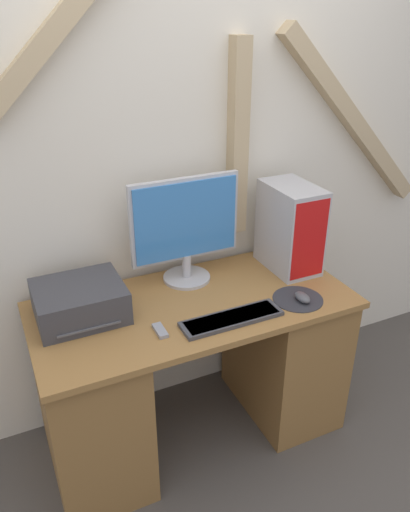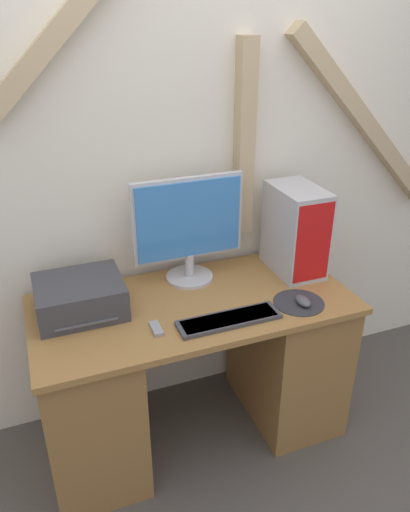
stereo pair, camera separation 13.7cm
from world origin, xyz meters
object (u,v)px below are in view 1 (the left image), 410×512
at_px(mouse, 302,297).
at_px(computer_tower, 290,228).
at_px(monitor, 185,226).
at_px(printer, 80,302).
at_px(keyboard, 232,318).
at_px(remote_control, 160,331).

relative_size(mouse, computer_tower, 0.21).
xyz_separation_m(monitor, mouse, (0.39, -0.42, -0.26)).
bearing_deg(printer, monitor, 11.37).
bearing_deg(keyboard, mouse, -0.17).
height_order(monitor, printer, monitor).
bearing_deg(monitor, mouse, -46.62).
bearing_deg(remote_control, monitor, 53.16).
xyz_separation_m(monitor, keyboard, (0.03, -0.41, -0.27)).
distance_m(monitor, keyboard, 0.50).
relative_size(monitor, remote_control, 5.28).
bearing_deg(computer_tower, remote_control, -161.64).
distance_m(computer_tower, printer, 1.07).
bearing_deg(printer, keyboard, -28.08).
distance_m(keyboard, computer_tower, 0.61).
height_order(monitor, remote_control, monitor).
xyz_separation_m(monitor, printer, (-0.54, -0.11, -0.21)).
distance_m(monitor, computer_tower, 0.53).
xyz_separation_m(keyboard, computer_tower, (0.49, 0.31, 0.21)).
bearing_deg(mouse, computer_tower, 68.10).
xyz_separation_m(mouse, remote_control, (-0.67, 0.05, -0.01)).
distance_m(printer, remote_control, 0.38).
bearing_deg(mouse, remote_control, 175.65).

